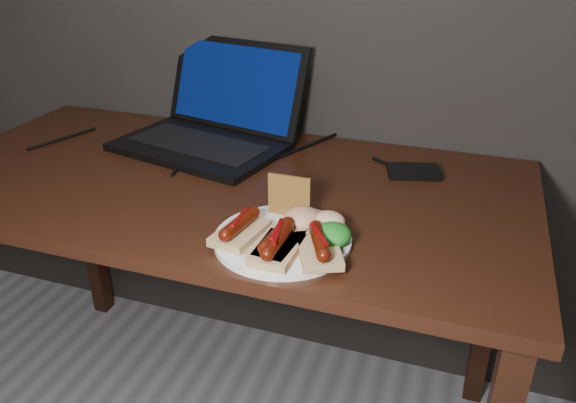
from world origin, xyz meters
The scene contains 13 objects.
desk centered at (0.00, 1.38, 0.66)m, with size 1.40×0.70×0.75m.
laptop centered at (-0.11, 1.59, 0.80)m, with size 0.48×0.43×0.25m.
hard_drive centered at (0.42, 1.55, 0.76)m, with size 0.12×0.07×0.02m, color black.
desk_cables centered at (-0.06, 1.53, 0.75)m, with size 0.97×0.39×0.01m.
plate centered at (0.23, 1.17, 0.76)m, with size 0.25×0.25×0.01m, color white.
bread_sausage_left centered at (0.16, 1.14, 0.78)m, with size 0.09×0.12×0.04m.
bread_sausage_center centered at (0.24, 1.12, 0.78)m, with size 0.08×0.12×0.04m.
bread_sausage_right centered at (0.31, 1.13, 0.78)m, with size 0.11×0.13×0.04m.
bread_sausage_extra centered at (0.24, 1.11, 0.78)m, with size 0.07×0.12×0.04m.
crispbread centered at (0.22, 1.25, 0.80)m, with size 0.09×0.01×0.09m, color olive.
salad_greens centered at (0.32, 1.17, 0.78)m, with size 0.07×0.07×0.04m, color #125511.
salsa_mound centered at (0.25, 1.21, 0.78)m, with size 0.07×0.07×0.04m, color maroon.
coleslaw_mound centered at (0.30, 1.22, 0.78)m, with size 0.06×0.06×0.04m, color beige.
Camera 1 is at (0.53, 0.33, 1.29)m, focal length 35.00 mm.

